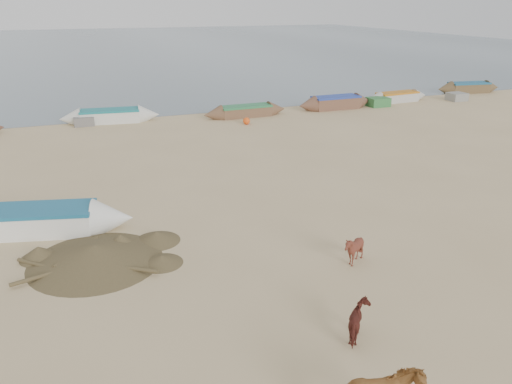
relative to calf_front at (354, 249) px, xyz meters
The scene contains 8 objects.
ground 1.58m from the calf_front, behind, with size 140.00×140.00×0.00m, color tan.
sea 82.17m from the calf_front, 91.04° to the left, with size 160.00×160.00×0.00m, color slate.
calf_front is the anchor object (origin of this frame).
calf_right 3.54m from the calf_front, 118.69° to the right, with size 0.86×0.74×0.87m, color #5A251D.
near_canoe 10.45m from the calf_front, 147.12° to the left, with size 6.30×1.42×0.87m, color white, non-canonical shape.
debris_pile 7.69m from the calf_front, 158.03° to the left, with size 3.97×3.97×0.54m, color brown.
waterline_canoes 21.08m from the calf_front, 95.39° to the left, with size 58.64×3.84×0.92m.
beach_clutter 20.35m from the calf_front, 79.07° to the left, with size 44.95×4.21×0.64m.
Camera 1 is at (-5.85, -11.34, 7.31)m, focal length 35.00 mm.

